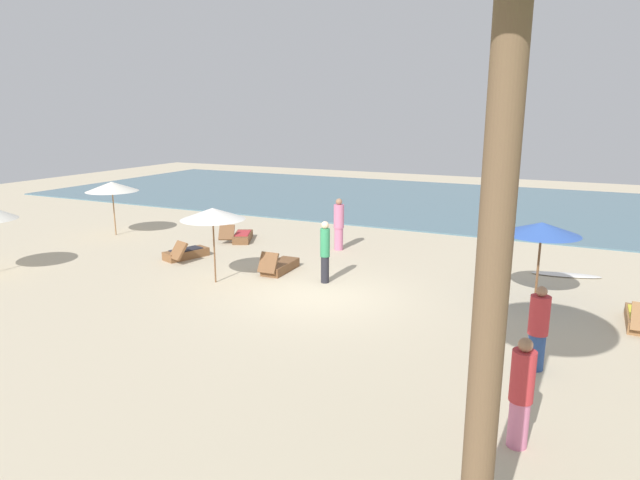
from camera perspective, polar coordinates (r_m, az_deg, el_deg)
The scene contains 13 objects.
ground_plane at distance 14.80m, azimuth -0.04°, elevation -5.86°, with size 60.00×60.00×0.00m, color beige.
ocean_water at distance 30.60m, azimuth 13.87°, elevation 3.82°, with size 48.00×16.00×0.06m, color slate.
umbrella_0 at distance 23.18m, azimuth -20.95°, elevation 5.24°, with size 2.04×2.04×2.16m.
umbrella_2 at distance 15.05m, azimuth 22.19°, elevation 1.10°, with size 1.94×1.94×2.10m.
umbrella_3 at distance 15.75m, azimuth -11.17°, elevation 2.70°, with size 1.85×1.85×2.20m.
lounger_1 at distance 19.01m, azimuth -13.90°, elevation -1.36°, with size 1.11×1.77×0.71m.
lounger_2 at distance 21.19m, azimuth -8.23°, elevation 0.38°, with size 1.26×1.78×0.68m.
lounger_3 at distance 16.99m, azimuth -4.29°, elevation -2.76°, with size 0.64×1.65×0.74m.
person_0 at distance 11.28m, azimuth 21.86°, elevation -8.59°, with size 0.44×0.44×1.68m.
person_1 at distance 15.66m, azimuth 0.53°, elevation -1.17°, with size 0.38×0.38×1.82m.
person_2 at distance 19.45m, azimuth 1.98°, elevation 1.67°, with size 0.50×0.50×1.87m.
person_3 at distance 8.73m, azimuth 20.31°, elevation -14.77°, with size 0.46×0.46×1.72m.
surfboard at distance 18.14m, azimuth 24.36°, elevation -3.34°, with size 2.04×0.82×0.07m.
Camera 1 is at (6.04, -12.61, 4.85)m, focal length 30.58 mm.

